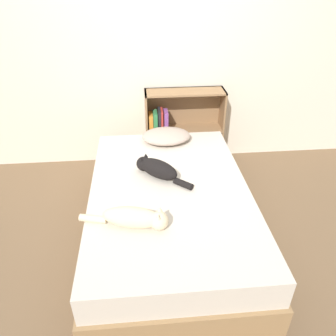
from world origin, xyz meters
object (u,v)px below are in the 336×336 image
Objects in this scene: cat_dark at (157,168)px; bookshelf at (180,126)px; pillow at (166,136)px; bed at (170,214)px; cat_light at (136,218)px.

cat_dark is 1.15m from bookshelf.
cat_dark is (-0.13, -0.60, 0.01)m from pillow.
pillow is at bearing -112.48° from bookshelf.
bed is at bearing -100.67° from bookshelf.
bookshelf is at bearing 79.33° from bed.
cat_dark reaches higher than pillow.
cat_light reaches higher than bed.
cat_light reaches higher than pillow.
cat_light is 0.63m from cat_dark.
bookshelf reaches higher than cat_dark.
cat_dark is at bearing 86.97° from cat_light.
bookshelf reaches higher than bed.
pillow is 1.04× the size of cat_dark.
bed is at bearing 69.98° from cat_light.
pillow is at bearing -61.61° from cat_dark.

